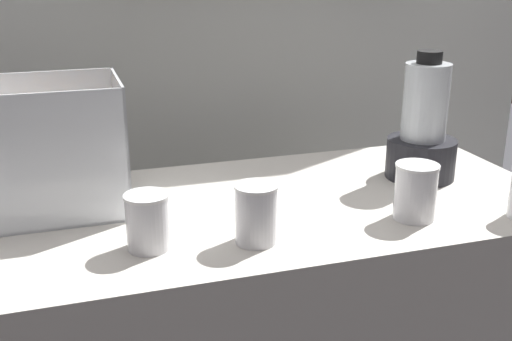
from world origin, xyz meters
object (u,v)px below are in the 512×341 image
Objects in this scene: blender_pitcher at (423,132)px; juice_cup_carrot_right at (415,195)px; juice_cup_orange_middle at (256,218)px; carrot_display_bin at (55,171)px; juice_cup_beet_left at (148,225)px.

blender_pitcher is 2.63× the size of juice_cup_carrot_right.
juice_cup_orange_middle is at bearing -178.45° from juice_cup_carrot_right.
carrot_display_bin reaches higher than juice_cup_beet_left.
carrot_display_bin reaches higher than juice_cup_orange_middle.
juice_cup_orange_middle reaches higher than juice_cup_beet_left.
blender_pitcher reaches higher than juice_cup_orange_middle.
juice_cup_carrot_right is at bearing -124.00° from blender_pitcher.
carrot_display_bin is at bearing 158.42° from juice_cup_carrot_right.
juice_cup_orange_middle is (0.37, -0.30, -0.04)m from carrot_display_bin.
carrot_display_bin reaches higher than juice_cup_carrot_right.
blender_pitcher is at bearing -3.75° from carrot_display_bin.
carrot_display_bin is 0.47m from juice_cup_orange_middle.
juice_cup_beet_left is (0.16, -0.26, -0.04)m from carrot_display_bin.
juice_cup_beet_left is at bearing -164.22° from blender_pitcher.
carrot_display_bin is 0.78m from juice_cup_carrot_right.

